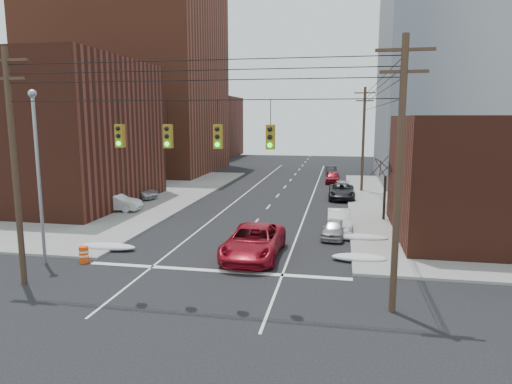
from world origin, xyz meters
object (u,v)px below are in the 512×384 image
at_px(parked_car_a, 334,229).
at_px(parked_car_f, 331,171).
at_px(parked_car_d, 342,189).
at_px(lot_car_c, 54,194).
at_px(parked_car_c, 342,191).
at_px(lot_car_a, 114,202).
at_px(lot_car_d, 90,184).
at_px(parked_car_b, 339,221).
at_px(parked_car_e, 333,177).
at_px(lot_car_b, 136,192).
at_px(red_pickup, 254,242).
at_px(construction_barrel, 84,254).

distance_m(parked_car_a, parked_car_f, 32.91).
height_order(parked_car_d, lot_car_c, lot_car_c).
height_order(parked_car_c, lot_car_a, lot_car_a).
bearing_deg(lot_car_d, parked_car_d, -80.35).
height_order(parked_car_b, lot_car_a, lot_car_a).
xyz_separation_m(parked_car_b, parked_car_e, (-0.92, 24.00, -0.02)).
height_order(parked_car_f, lot_car_d, lot_car_d).
xyz_separation_m(parked_car_d, parked_car_f, (-1.42, 15.73, 0.03)).
relative_size(lot_car_b, lot_car_d, 1.08).
relative_size(parked_car_c, lot_car_b, 1.19).
bearing_deg(parked_car_f, red_pickup, -100.60).
distance_m(parked_car_a, parked_car_e, 25.87).
bearing_deg(parked_car_f, lot_car_a, -126.98).
height_order(lot_car_a, lot_car_d, lot_car_a).
xyz_separation_m(red_pickup, parked_car_f, (3.48, 38.05, -0.25)).
relative_size(parked_car_c, lot_car_c, 1.03).
bearing_deg(construction_barrel, red_pickup, 16.81).
distance_m(parked_car_d, lot_car_b, 20.55).
height_order(lot_car_a, lot_car_c, lot_car_c).
height_order(red_pickup, parked_car_e, red_pickup).
height_order(parked_car_d, parked_car_f, parked_car_f).
distance_m(red_pickup, parked_car_d, 22.85).
distance_m(parked_car_a, lot_car_d, 29.36).
bearing_deg(red_pickup, parked_car_e, 83.54).
xyz_separation_m(parked_car_c, parked_car_f, (-1.42, 17.92, -0.09)).
distance_m(red_pickup, parked_car_e, 31.26).
distance_m(lot_car_a, lot_car_c, 8.05).
distance_m(parked_car_c, parked_car_e, 10.95).
bearing_deg(parked_car_a, lot_car_d, 157.09).
xyz_separation_m(parked_car_c, parked_car_e, (-1.08, 10.89, -0.03)).
bearing_deg(parked_car_b, parked_car_d, 87.59).
bearing_deg(lot_car_a, parked_car_a, -107.52).
relative_size(parked_car_b, parked_car_c, 0.84).
bearing_deg(parked_car_e, lot_car_d, -154.68).
relative_size(parked_car_c, construction_barrel, 5.87).
bearing_deg(parked_car_c, parked_car_b, -91.42).
distance_m(parked_car_e, lot_car_c, 31.04).
height_order(parked_car_b, lot_car_d, lot_car_d).
distance_m(lot_car_b, lot_car_c, 7.36).
distance_m(parked_car_b, parked_car_d, 15.29).
xyz_separation_m(parked_car_e, lot_car_b, (-18.39, -15.27, 0.06)).
height_order(parked_car_a, lot_car_b, lot_car_b).
bearing_deg(parked_car_f, lot_car_d, -148.07).
bearing_deg(lot_car_c, parked_car_c, -78.92).
distance_m(parked_car_c, parked_car_d, 2.19).
bearing_deg(parked_car_b, parked_car_e, 90.39).
height_order(parked_car_a, parked_car_e, parked_car_e).
xyz_separation_m(lot_car_b, construction_barrel, (5.60, -18.46, -0.31)).
height_order(parked_car_e, lot_car_a, lot_car_a).
xyz_separation_m(parked_car_e, construction_barrel, (-12.79, -33.73, -0.25)).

